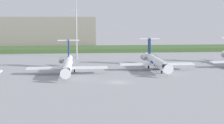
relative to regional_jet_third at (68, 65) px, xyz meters
The scene contains 6 objects.
ground_plane 20.02m from the regional_jet_third, 49.26° to the left, with size 500.00×500.00×0.00m, color #939399.
grass_berm 64.49m from the regional_jet_third, 78.40° to the left, with size 320.00×20.00×1.74m, color #426033.
regional_jet_third is the anchor object (origin of this frame).
regional_jet_fourth 27.45m from the regional_jet_third, 10.41° to the left, with size 22.81×31.00×9.00m.
antenna_mast 40.38m from the regional_jet_third, 86.67° to the left, with size 4.40×0.50×28.39m.
distant_hangar 87.20m from the regional_jet_third, 101.14° to the left, with size 56.92×20.38×15.93m, color gray.
Camera 1 is at (-9.31, -84.12, 16.58)m, focal length 55.20 mm.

